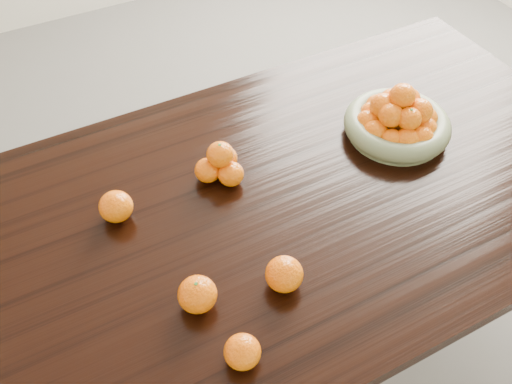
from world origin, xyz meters
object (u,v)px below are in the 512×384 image
fruit_bowl (398,121)px  loose_orange_0 (197,294)px  dining_table (254,231)px  orange_pyramid (221,164)px

fruit_bowl → loose_orange_0: size_ratio=3.51×
dining_table → fruit_bowl: 0.50m
dining_table → fruit_bowl: size_ratio=6.81×
dining_table → loose_orange_0: bearing=-141.2°
fruit_bowl → loose_orange_0: fruit_bowl is taller
dining_table → loose_orange_0: loose_orange_0 is taller
fruit_bowl → orange_pyramid: bearing=171.3°
dining_table → fruit_bowl: bearing=7.3°
dining_table → loose_orange_0: (-0.23, -0.19, 0.13)m
orange_pyramid → loose_orange_0: size_ratio=1.52×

